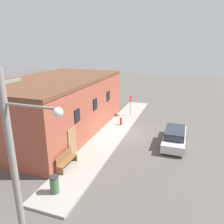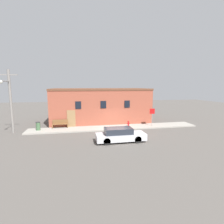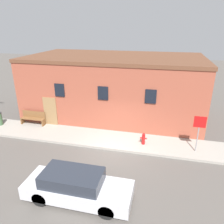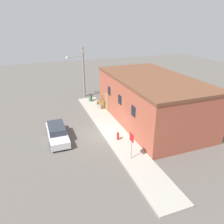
{
  "view_description": "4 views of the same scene",
  "coord_description": "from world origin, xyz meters",
  "px_view_note": "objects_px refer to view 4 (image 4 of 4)",
  "views": [
    {
      "loc": [
        -16.89,
        -4.55,
        7.49
      ],
      "look_at": [
        -0.38,
        1.18,
        2.0
      ],
      "focal_mm": 35.0,
      "sensor_mm": 36.0,
      "label": 1
    },
    {
      "loc": [
        -4.42,
        -19.17,
        5.09
      ],
      "look_at": [
        -0.38,
        1.18,
        2.0
      ],
      "focal_mm": 28.0,
      "sensor_mm": 36.0,
      "label": 2
    },
    {
      "loc": [
        2.5,
        -10.84,
        6.93
      ],
      "look_at": [
        -0.38,
        1.18,
        2.0
      ],
      "focal_mm": 35.0,
      "sensor_mm": 36.0,
      "label": 3
    },
    {
      "loc": [
        17.43,
        -5.51,
        10.17
      ],
      "look_at": [
        -0.38,
        1.18,
        2.0
      ],
      "focal_mm": 35.0,
      "sensor_mm": 36.0,
      "label": 4
    }
  ],
  "objects_px": {
    "trash_bin": "(91,98)",
    "utility_pole": "(82,70)",
    "fire_hydrant": "(118,136)",
    "bench": "(101,103)",
    "stop_sign": "(132,141)",
    "parked_car": "(57,133)"
  },
  "relations": [
    {
      "from": "bench",
      "to": "trash_bin",
      "type": "distance_m",
      "value": 2.45
    },
    {
      "from": "bench",
      "to": "utility_pole",
      "type": "distance_m",
      "value": 5.88
    },
    {
      "from": "trash_bin",
      "to": "utility_pole",
      "type": "relative_size",
      "value": 0.14
    },
    {
      "from": "fire_hydrant",
      "to": "stop_sign",
      "type": "height_order",
      "value": "stop_sign"
    },
    {
      "from": "stop_sign",
      "to": "utility_pole",
      "type": "xyz_separation_m",
      "value": [
        -16.08,
        0.16,
        2.03
      ]
    },
    {
      "from": "parked_car",
      "to": "fire_hydrant",
      "type": "bearing_deg",
      "value": 65.5
    },
    {
      "from": "stop_sign",
      "to": "bench",
      "type": "relative_size",
      "value": 1.22
    },
    {
      "from": "fire_hydrant",
      "to": "bench",
      "type": "height_order",
      "value": "bench"
    },
    {
      "from": "bench",
      "to": "stop_sign",
      "type": "bearing_deg",
      "value": -6.08
    },
    {
      "from": "fire_hydrant",
      "to": "utility_pole",
      "type": "distance_m",
      "value": 13.44
    },
    {
      "from": "trash_bin",
      "to": "parked_car",
      "type": "relative_size",
      "value": 0.21
    },
    {
      "from": "fire_hydrant",
      "to": "stop_sign",
      "type": "relative_size",
      "value": 0.34
    },
    {
      "from": "trash_bin",
      "to": "parked_car",
      "type": "xyz_separation_m",
      "value": [
        8.2,
        -5.4,
        0.01
      ]
    },
    {
      "from": "fire_hydrant",
      "to": "parked_car",
      "type": "relative_size",
      "value": 0.16
    },
    {
      "from": "fire_hydrant",
      "to": "trash_bin",
      "type": "bearing_deg",
      "value": 178.02
    },
    {
      "from": "bench",
      "to": "parked_car",
      "type": "bearing_deg",
      "value": -46.18
    },
    {
      "from": "fire_hydrant",
      "to": "bench",
      "type": "xyz_separation_m",
      "value": [
        -8.15,
        1.07,
        0.1
      ]
    },
    {
      "from": "utility_pole",
      "to": "fire_hydrant",
      "type": "bearing_deg",
      "value": -0.18
    },
    {
      "from": "fire_hydrant",
      "to": "trash_bin",
      "type": "distance_m",
      "value": 10.5
    },
    {
      "from": "bench",
      "to": "utility_pole",
      "type": "xyz_separation_m",
      "value": [
        -4.91,
        -1.03,
        3.08
      ]
    },
    {
      "from": "utility_pole",
      "to": "parked_car",
      "type": "xyz_separation_m",
      "value": [
        10.76,
        -5.08,
        -3.07
      ]
    },
    {
      "from": "bench",
      "to": "trash_bin",
      "type": "height_order",
      "value": "bench"
    }
  ]
}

